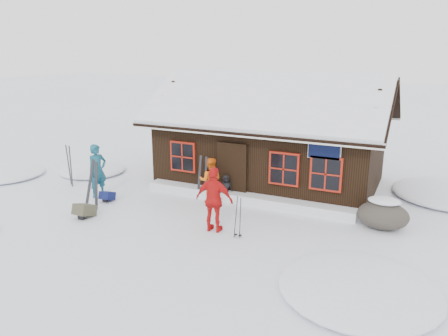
{
  "coord_description": "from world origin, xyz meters",
  "views": [
    {
      "loc": [
        6.95,
        -11.1,
        5.31
      ],
      "look_at": [
        0.87,
        1.84,
        1.3
      ],
      "focal_mm": 35.0,
      "sensor_mm": 36.0,
      "label": 1
    }
  ],
  "objects_px": {
    "ski_poles": "(238,218)",
    "backpack_blue": "(107,197)",
    "skier_teal": "(98,171)",
    "boulder": "(383,214)",
    "skier_orange_left": "(210,180)",
    "skier_orange_right": "(214,200)",
    "ski_pair_left": "(93,186)",
    "backpack_olive": "(85,212)",
    "skier_crouched": "(226,188)"
  },
  "relations": [
    {
      "from": "boulder",
      "to": "skier_orange_right",
      "type": "bearing_deg",
      "value": -152.52
    },
    {
      "from": "skier_orange_left",
      "to": "backpack_blue",
      "type": "distance_m",
      "value": 3.73
    },
    {
      "from": "skier_teal",
      "to": "skier_orange_left",
      "type": "bearing_deg",
      "value": -56.28
    },
    {
      "from": "backpack_blue",
      "to": "boulder",
      "type": "bearing_deg",
      "value": 3.27
    },
    {
      "from": "skier_teal",
      "to": "skier_crouched",
      "type": "relative_size",
      "value": 2.08
    },
    {
      "from": "skier_teal",
      "to": "ski_poles",
      "type": "height_order",
      "value": "skier_teal"
    },
    {
      "from": "skier_orange_left",
      "to": "skier_orange_right",
      "type": "bearing_deg",
      "value": 99.1
    },
    {
      "from": "backpack_olive",
      "to": "backpack_blue",
      "type": "bearing_deg",
      "value": 103.83
    },
    {
      "from": "boulder",
      "to": "backpack_olive",
      "type": "relative_size",
      "value": 2.37
    },
    {
      "from": "backpack_olive",
      "to": "skier_crouched",
      "type": "bearing_deg",
      "value": 45.52
    },
    {
      "from": "boulder",
      "to": "ski_poles",
      "type": "relative_size",
      "value": 1.18
    },
    {
      "from": "ski_poles",
      "to": "backpack_olive",
      "type": "xyz_separation_m",
      "value": [
        -5.05,
        -0.69,
        -0.43
      ]
    },
    {
      "from": "skier_orange_left",
      "to": "skier_crouched",
      "type": "xyz_separation_m",
      "value": [
        0.39,
        0.42,
        -0.34
      ]
    },
    {
      "from": "ski_poles",
      "to": "skier_teal",
      "type": "bearing_deg",
      "value": 169.45
    },
    {
      "from": "skier_orange_left",
      "to": "backpack_blue",
      "type": "bearing_deg",
      "value": 2.66
    },
    {
      "from": "skier_teal",
      "to": "boulder",
      "type": "relative_size",
      "value": 1.29
    },
    {
      "from": "ski_pair_left",
      "to": "backpack_blue",
      "type": "relative_size",
      "value": 3.56
    },
    {
      "from": "backpack_olive",
      "to": "ski_pair_left",
      "type": "bearing_deg",
      "value": 104.84
    },
    {
      "from": "ski_pair_left",
      "to": "ski_poles",
      "type": "height_order",
      "value": "ski_pair_left"
    },
    {
      "from": "skier_teal",
      "to": "backpack_olive",
      "type": "bearing_deg",
      "value": -134.67
    },
    {
      "from": "ski_poles",
      "to": "backpack_blue",
      "type": "distance_m",
      "value": 5.48
    },
    {
      "from": "skier_orange_left",
      "to": "skier_crouched",
      "type": "bearing_deg",
      "value": -153.54
    },
    {
      "from": "backpack_olive",
      "to": "skier_orange_right",
      "type": "bearing_deg",
      "value": 11.65
    },
    {
      "from": "ski_pair_left",
      "to": "backpack_olive",
      "type": "relative_size",
      "value": 2.84
    },
    {
      "from": "skier_orange_right",
      "to": "skier_crouched",
      "type": "xyz_separation_m",
      "value": [
        -0.82,
        2.57,
        -0.51
      ]
    },
    {
      "from": "skier_orange_left",
      "to": "boulder",
      "type": "relative_size",
      "value": 1.07
    },
    {
      "from": "skier_orange_left",
      "to": "skier_orange_right",
      "type": "height_order",
      "value": "skier_orange_right"
    },
    {
      "from": "boulder",
      "to": "ski_pair_left",
      "type": "relative_size",
      "value": 0.84
    },
    {
      "from": "skier_orange_left",
      "to": "skier_orange_right",
      "type": "xyz_separation_m",
      "value": [
        1.22,
        -2.15,
        0.17
      ]
    },
    {
      "from": "skier_crouched",
      "to": "boulder",
      "type": "relative_size",
      "value": 0.62
    },
    {
      "from": "skier_teal",
      "to": "boulder",
      "type": "height_order",
      "value": "skier_teal"
    },
    {
      "from": "boulder",
      "to": "backpack_blue",
      "type": "bearing_deg",
      "value": -169.85
    },
    {
      "from": "skier_orange_left",
      "to": "skier_orange_right",
      "type": "distance_m",
      "value": 2.47
    },
    {
      "from": "skier_teal",
      "to": "skier_orange_left",
      "type": "xyz_separation_m",
      "value": [
        3.97,
        1.16,
        -0.16
      ]
    },
    {
      "from": "skier_orange_right",
      "to": "boulder",
      "type": "xyz_separation_m",
      "value": [
        4.48,
        2.33,
        -0.53
      ]
    },
    {
      "from": "skier_orange_right",
      "to": "backpack_blue",
      "type": "xyz_separation_m",
      "value": [
        -4.59,
        0.71,
        -0.84
      ]
    },
    {
      "from": "ski_pair_left",
      "to": "backpack_olive",
      "type": "height_order",
      "value": "ski_pair_left"
    },
    {
      "from": "skier_crouched",
      "to": "backpack_olive",
      "type": "distance_m",
      "value": 4.81
    },
    {
      "from": "ski_pair_left",
      "to": "skier_orange_right",
      "type": "bearing_deg",
      "value": 5.82
    },
    {
      "from": "skier_orange_right",
      "to": "ski_pair_left",
      "type": "height_order",
      "value": "skier_orange_right"
    },
    {
      "from": "skier_orange_left",
      "to": "skier_crouched",
      "type": "relative_size",
      "value": 1.73
    },
    {
      "from": "backpack_blue",
      "to": "skier_crouched",
      "type": "bearing_deg",
      "value": 19.43
    },
    {
      "from": "ski_pair_left",
      "to": "skier_crouched",
      "type": "bearing_deg",
      "value": 41.07
    },
    {
      "from": "ski_pair_left",
      "to": "skier_orange_left",
      "type": "bearing_deg",
      "value": 39.69
    },
    {
      "from": "skier_orange_left",
      "to": "backpack_olive",
      "type": "height_order",
      "value": "skier_orange_left"
    },
    {
      "from": "ski_pair_left",
      "to": "backpack_blue",
      "type": "distance_m",
      "value": 1.16
    },
    {
      "from": "skier_teal",
      "to": "skier_orange_right",
      "type": "height_order",
      "value": "skier_orange_right"
    },
    {
      "from": "skier_orange_right",
      "to": "ski_poles",
      "type": "bearing_deg",
      "value": 167.93
    },
    {
      "from": "skier_teal",
      "to": "skier_crouched",
      "type": "xyz_separation_m",
      "value": [
        4.36,
        1.58,
        -0.5
      ]
    },
    {
      "from": "skier_crouched",
      "to": "boulder",
      "type": "bearing_deg",
      "value": -44.23
    }
  ]
}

